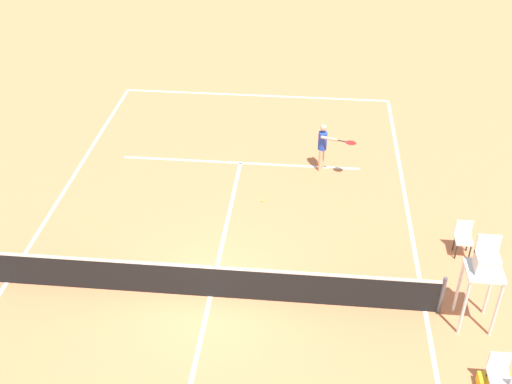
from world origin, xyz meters
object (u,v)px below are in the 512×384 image
object	(u,v)px
courtside_chair_mid	(463,237)
equipment_bag	(496,383)
tennis_ball	(262,201)
courtside_chair_far	(499,372)
player_serving	(324,144)
umpire_chair	(484,269)

from	to	relation	value
courtside_chair_mid	equipment_bag	distance (m)	4.43
tennis_ball	courtside_chair_mid	world-z (taller)	courtside_chair_mid
tennis_ball	courtside_chair_far	bearing A→B (deg)	130.39
player_serving	courtside_chair_mid	distance (m)	5.32
umpire_chair	courtside_chair_mid	bearing A→B (deg)	-94.13
courtside_chair_far	equipment_bag	distance (m)	0.39
tennis_ball	courtside_chair_far	distance (m)	8.32
courtside_chair_far	equipment_bag	size ratio (longest dim) A/B	1.25
equipment_bag	courtside_chair_mid	bearing A→B (deg)	-90.32
player_serving	umpire_chair	world-z (taller)	umpire_chair
player_serving	courtside_chair_mid	xyz separation A→B (m)	(-3.69, 3.82, -0.43)
courtside_chair_far	equipment_bag	world-z (taller)	courtside_chair_far
equipment_bag	umpire_chair	bearing A→B (deg)	-85.12
courtside_chair_mid	tennis_ball	bearing A→B (deg)	-18.83
player_serving	courtside_chair_far	world-z (taller)	player_serving
umpire_chair	courtside_chair_mid	xyz separation A→B (m)	(-0.18, -2.55, -1.07)
tennis_ball	player_serving	bearing A→B (deg)	-131.91
courtside_chair_mid	courtside_chair_far	size ratio (longest dim) A/B	1.00
tennis_ball	umpire_chair	size ratio (longest dim) A/B	0.03
courtside_chair_mid	courtside_chair_far	xyz separation A→B (m)	(0.07, 4.46, 0.00)
player_serving	umpire_chair	xyz separation A→B (m)	(-3.50, 6.36, 0.65)
tennis_ball	umpire_chair	world-z (taller)	umpire_chair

